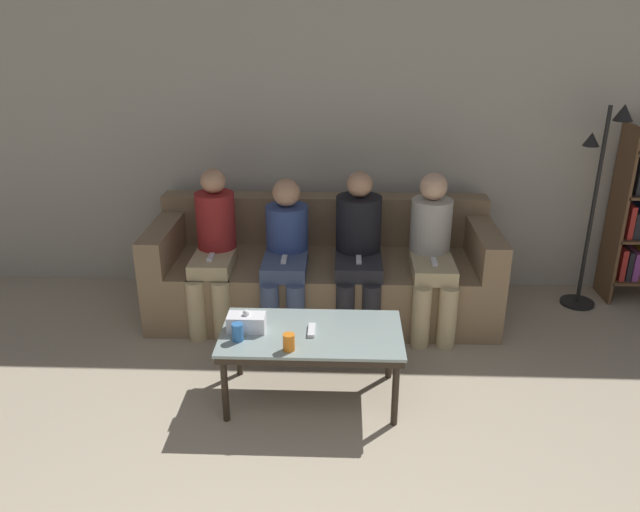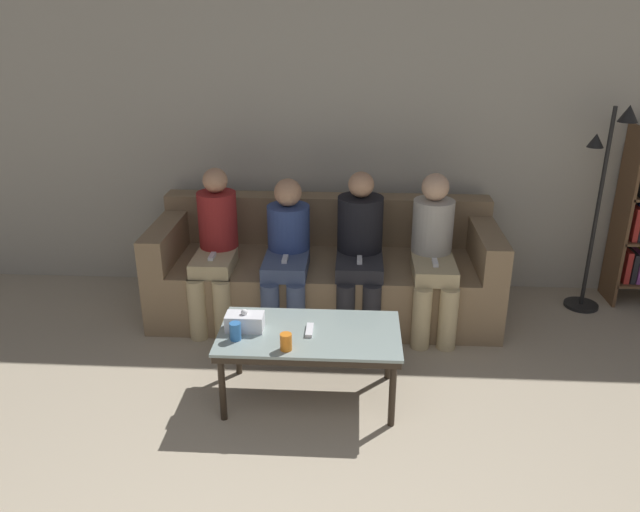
% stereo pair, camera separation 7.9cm
% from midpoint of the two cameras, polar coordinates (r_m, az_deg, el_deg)
% --- Properties ---
extents(wall_back, '(12.00, 0.06, 2.60)m').
position_cam_midpoint_polar(wall_back, '(5.02, 0.05, 11.41)').
color(wall_back, '#B7B2A3').
rests_on(wall_back, ground_plane).
extents(couch, '(2.55, 0.93, 0.83)m').
position_cam_midpoint_polar(couch, '(4.79, -0.19, -1.54)').
color(couch, '#897051').
rests_on(couch, ground_plane).
extents(coffee_table, '(1.06, 0.58, 0.45)m').
position_cam_midpoint_polar(coffee_table, '(3.68, -1.39, -7.54)').
color(coffee_table, '#8C9E99').
rests_on(coffee_table, ground_plane).
extents(cup_near_left, '(0.07, 0.07, 0.10)m').
position_cam_midpoint_polar(cup_near_left, '(3.46, -3.52, -7.88)').
color(cup_near_left, orange).
rests_on(cup_near_left, coffee_table).
extents(cup_near_right, '(0.07, 0.07, 0.10)m').
position_cam_midpoint_polar(cup_near_right, '(3.58, -8.18, -6.91)').
color(cup_near_right, '#3372BF').
rests_on(cup_near_right, coffee_table).
extents(tissue_box, '(0.22, 0.12, 0.13)m').
position_cam_midpoint_polar(tissue_box, '(3.68, -7.34, -6.04)').
color(tissue_box, white).
rests_on(tissue_box, coffee_table).
extents(game_remote, '(0.04, 0.15, 0.02)m').
position_cam_midpoint_polar(game_remote, '(3.65, -1.40, -6.80)').
color(game_remote, white).
rests_on(game_remote, coffee_table).
extents(standing_lamp, '(0.31, 0.26, 1.57)m').
position_cam_midpoint_polar(standing_lamp, '(5.08, 23.72, 5.79)').
color(standing_lamp, black).
rests_on(standing_lamp, ground_plane).
extents(seated_person_left_end, '(0.31, 0.61, 1.15)m').
position_cam_midpoint_polar(seated_person_left_end, '(4.58, -10.16, 0.92)').
color(seated_person_left_end, tan).
rests_on(seated_person_left_end, ground_plane).
extents(seated_person_mid_left, '(0.31, 0.66, 1.08)m').
position_cam_midpoint_polar(seated_person_mid_left, '(4.50, -3.64, 0.53)').
color(seated_person_mid_left, '#47567A').
rests_on(seated_person_mid_left, ground_plane).
extents(seated_person_mid_right, '(0.33, 0.64, 1.13)m').
position_cam_midpoint_polar(seated_person_mid_right, '(4.48, 3.03, 0.91)').
color(seated_person_mid_right, '#28282D').
rests_on(seated_person_mid_right, ground_plane).
extents(seated_person_right_end, '(0.31, 0.66, 1.13)m').
position_cam_midpoint_polar(seated_person_right_end, '(4.51, 9.69, 0.58)').
color(seated_person_right_end, tan).
rests_on(seated_person_right_end, ground_plane).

